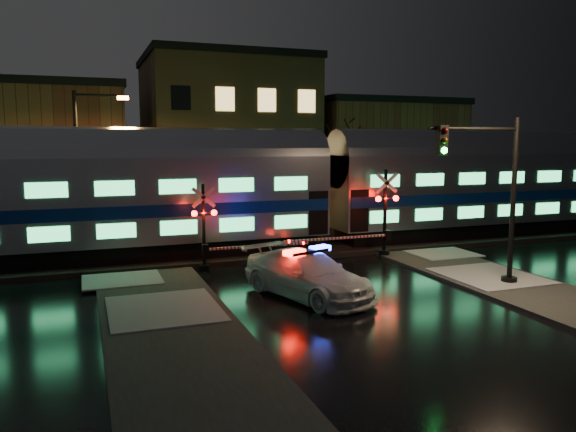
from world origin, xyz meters
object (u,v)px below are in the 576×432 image
object	(u,v)px
crossing_signal_left	(213,235)
traffic_light	(493,199)
police_car	(307,275)
streetlight	(83,160)
crossing_signal_right	(379,222)

from	to	relation	value
crossing_signal_left	traffic_light	world-z (taller)	traffic_light
police_car	streetlight	world-z (taller)	streetlight
police_car	traffic_light	size ratio (longest dim) A/B	0.93
crossing_signal_right	traffic_light	size ratio (longest dim) A/B	0.93
traffic_light	streetlight	distance (m)	19.38
police_car	crossing_signal_left	world-z (taller)	crossing_signal_left
traffic_light	streetlight	size ratio (longest dim) A/B	0.80
traffic_light	streetlight	xyz separation A→B (m)	(-14.24, 13.08, 1.21)
crossing_signal_right	crossing_signal_left	bearing A→B (deg)	-179.92
police_car	crossing_signal_right	bearing A→B (deg)	22.89
crossing_signal_left	traffic_light	bearing A→B (deg)	-34.71
police_car	crossing_signal_right	size ratio (longest dim) A/B	1.01
police_car	crossing_signal_left	bearing A→B (deg)	94.99
police_car	streetlight	bearing A→B (deg)	102.86
streetlight	crossing_signal_left	bearing A→B (deg)	-53.10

